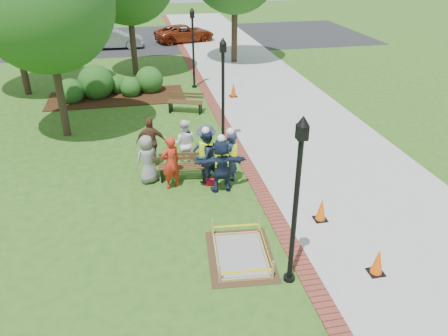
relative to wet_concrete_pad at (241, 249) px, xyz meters
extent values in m
plane|color=#285116|center=(-0.30, 1.90, -0.23)|extent=(100.00, 100.00, 0.00)
cube|color=#9E9E99|center=(4.70, 11.90, -0.22)|extent=(6.00, 60.00, 0.02)
cube|color=maroon|center=(1.45, 11.90, -0.22)|extent=(0.50, 60.00, 0.03)
cube|color=#381E0F|center=(-3.30, 13.90, -0.21)|extent=(7.00, 3.00, 0.05)
cube|color=black|center=(-0.30, 28.90, -0.23)|extent=(36.00, 12.00, 0.01)
cube|color=#47331E|center=(0.00, 0.00, -0.23)|extent=(1.91, 2.45, 0.01)
cube|color=gray|center=(0.00, 0.00, -0.21)|extent=(1.37, 1.91, 0.04)
cube|color=tan|center=(0.00, 0.00, -0.19)|extent=(1.50, 2.04, 0.08)
cube|color=tan|center=(0.00, 0.00, 0.04)|extent=(1.53, 2.07, 0.55)
cube|color=yellow|center=(0.00, 0.00, 0.07)|extent=(1.47, 2.01, 0.06)
cube|color=brown|center=(-0.97, 4.46, 0.27)|extent=(1.69, 0.72, 0.04)
cube|color=brown|center=(-0.93, 4.72, 0.52)|extent=(1.62, 0.29, 0.26)
cube|color=black|center=(-0.97, 4.46, 0.01)|extent=(1.55, 0.76, 0.48)
cube|color=#4D361A|center=(-0.04, 11.01, 0.28)|extent=(1.74, 1.03, 0.04)
cube|color=#4D361A|center=(0.05, 11.26, 0.54)|extent=(1.59, 0.61, 0.27)
cube|color=black|center=(-0.04, 11.01, 0.01)|extent=(1.62, 1.04, 0.49)
cube|color=black|center=(3.13, -1.34, -0.21)|extent=(0.38, 0.38, 0.05)
cone|color=#F04D07|center=(3.13, -1.34, 0.16)|extent=(0.30, 0.30, 0.70)
cube|color=black|center=(2.70, 1.13, -0.21)|extent=(0.38, 0.38, 0.05)
cone|color=#EC5A07|center=(2.70, 1.13, 0.16)|extent=(0.30, 0.30, 0.70)
cube|color=black|center=(2.72, 12.79, -0.21)|extent=(0.38, 0.38, 0.05)
cone|color=#DF4607|center=(2.72, 12.79, 0.17)|extent=(0.30, 0.30, 0.70)
cube|color=#A30C1C|center=(-0.06, 3.84, -0.14)|extent=(0.42, 0.27, 0.19)
cylinder|color=black|center=(0.95, -1.10, 1.67)|extent=(0.12, 0.12, 3.80)
cube|color=black|center=(0.95, -1.10, 3.67)|extent=(0.22, 0.22, 0.32)
cone|color=black|center=(0.95, -1.10, 3.92)|extent=(0.28, 0.28, 0.22)
cylinder|color=black|center=(0.95, -1.10, -0.18)|extent=(0.28, 0.28, 0.10)
cylinder|color=black|center=(0.95, 6.90, 1.67)|extent=(0.12, 0.12, 3.80)
cube|color=black|center=(0.95, 6.90, 3.67)|extent=(0.22, 0.22, 0.32)
cone|color=black|center=(0.95, 6.90, 3.92)|extent=(0.28, 0.28, 0.22)
cylinder|color=black|center=(0.95, 6.90, -0.18)|extent=(0.28, 0.28, 0.10)
cylinder|color=black|center=(0.95, 14.90, 1.67)|extent=(0.12, 0.12, 3.80)
cube|color=black|center=(0.95, 14.90, 3.67)|extent=(0.22, 0.22, 0.32)
cone|color=black|center=(0.95, 14.90, 3.92)|extent=(0.28, 0.28, 0.22)
cylinder|color=black|center=(0.95, 14.90, -0.18)|extent=(0.28, 0.28, 0.10)
cylinder|color=#3D2D1E|center=(-5.31, 9.30, 1.94)|extent=(0.31, 0.31, 4.35)
sphere|color=#184814|center=(-5.31, 9.30, 5.05)|extent=(5.18, 5.18, 5.18)
cylinder|color=#3D2D1E|center=(-2.20, 18.28, 2.10)|extent=(0.35, 0.35, 4.67)
cylinder|color=#3D2D1E|center=(4.41, 20.03, 2.20)|extent=(0.39, 0.39, 4.86)
cylinder|color=#3D2D1E|center=(-7.98, 15.57, 2.35)|extent=(0.35, 0.35, 5.17)
sphere|color=#184814|center=(-5.53, 13.67, -0.23)|extent=(1.31, 1.31, 1.31)
sphere|color=#184814|center=(-4.30, 14.27, -0.23)|extent=(1.83, 1.83, 1.83)
sphere|color=#184814|center=(-2.56, 14.03, -0.23)|extent=(1.08, 1.08, 1.08)
sphere|color=#184814|center=(-1.53, 14.59, -0.23)|extent=(1.49, 1.49, 1.49)
sphere|color=#184814|center=(-3.21, 14.77, -0.23)|extent=(1.02, 1.02, 1.02)
imported|color=gray|center=(-2.12, 4.52, 0.61)|extent=(0.63, 0.53, 1.69)
imported|color=red|center=(-1.39, 3.98, 0.68)|extent=(0.69, 0.58, 1.82)
imported|color=white|center=(-0.75, 5.48, 0.65)|extent=(0.65, 0.51, 1.77)
imported|color=brown|center=(-1.92, 5.74, 0.69)|extent=(0.65, 0.48, 1.84)
imported|color=#333559|center=(-0.11, 4.60, 0.70)|extent=(0.71, 0.65, 1.87)
imported|color=#1A2745|center=(0.18, 3.44, 0.69)|extent=(0.60, 0.39, 1.85)
cube|color=#D2FB15|center=(0.18, 3.44, 0.95)|extent=(0.42, 0.26, 0.52)
sphere|color=white|center=(0.18, 3.44, 1.64)|extent=(0.25, 0.25, 0.25)
imported|color=#18233E|center=(0.56, 3.85, 0.70)|extent=(0.66, 0.71, 1.87)
cube|color=#D2FB15|center=(0.56, 3.85, 0.97)|extent=(0.42, 0.26, 0.52)
sphere|color=white|center=(0.56, 3.85, 1.66)|extent=(0.25, 0.25, 0.25)
imported|color=#1A2945|center=(-0.19, 4.15, 0.69)|extent=(0.70, 0.63, 1.85)
cube|color=#D2FB15|center=(-0.19, 4.15, 0.95)|extent=(0.42, 0.26, 0.52)
sphere|color=white|center=(-0.19, 4.15, 1.64)|extent=(0.25, 0.25, 0.25)
imported|color=#2A2A2C|center=(-8.98, 26.52, -0.23)|extent=(2.25, 4.44, 1.40)
imported|color=gray|center=(-3.54, 25.92, -0.23)|extent=(2.10, 4.67, 1.51)
imported|color=maroon|center=(1.99, 27.34, -0.23)|extent=(3.01, 4.79, 1.45)
camera|label=1|loc=(-2.27, -8.79, 7.13)|focal=35.00mm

